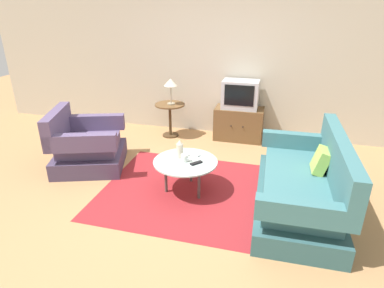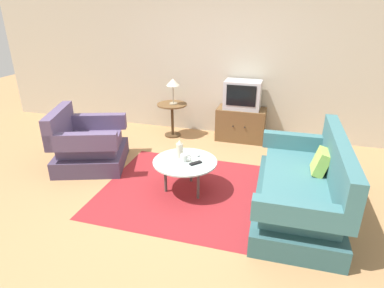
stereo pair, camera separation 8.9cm
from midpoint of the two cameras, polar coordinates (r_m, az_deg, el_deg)
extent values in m
plane|color=#AD7F51|center=(4.17, -1.33, -8.63)|extent=(16.00, 16.00, 0.00)
cube|color=#BCB29E|center=(5.87, 5.67, 14.77)|extent=(9.00, 0.12, 2.70)
cube|color=maroon|center=(4.23, -0.59, -8.12)|extent=(2.11, 1.94, 0.00)
cube|color=#4B3E5C|center=(5.04, -16.68, -2.21)|extent=(1.21, 1.22, 0.24)
cube|color=#5B4C70|center=(4.96, -16.95, -0.02)|extent=(0.99, 0.91, 0.18)
cube|color=#5B4C70|center=(4.97, -21.89, 3.16)|extent=(0.45, 0.95, 0.44)
cube|color=#5B4C70|center=(4.52, -18.39, 0.37)|extent=(0.94, 0.44, 0.24)
cube|color=#5B4C70|center=(5.26, -16.23, 3.82)|extent=(0.94, 0.44, 0.24)
cube|color=#325C60|center=(3.99, 18.30, -9.58)|extent=(0.93, 1.86, 0.24)
cube|color=#3D7075|center=(3.88, 18.68, -6.96)|extent=(0.78, 1.57, 0.18)
cube|color=#3D7075|center=(3.78, 24.99, -2.99)|extent=(0.18, 1.84, 0.50)
cube|color=#3D7075|center=(4.56, 18.59, 0.41)|extent=(0.89, 0.16, 0.21)
cube|color=#3D7075|center=(3.06, 19.77, -11.57)|extent=(0.89, 0.16, 0.21)
cube|color=#A3C651|center=(3.99, 22.35, -2.95)|extent=(0.20, 0.28, 0.30)
cylinder|color=#B2C6C1|center=(4.03, -0.62, -3.11)|extent=(0.80, 0.80, 0.02)
cylinder|color=#4C4742|center=(4.34, 0.43, -4.22)|extent=(0.04, 0.04, 0.40)
cylinder|color=#4C4742|center=(4.11, -4.08, -5.91)|extent=(0.04, 0.04, 0.40)
cylinder|color=#4C4742|center=(3.97, 1.74, -7.05)|extent=(0.04, 0.04, 0.40)
cylinder|color=brown|center=(5.77, -3.10, 6.97)|extent=(0.53, 0.53, 0.02)
cylinder|color=#47311C|center=(5.87, -3.04, 4.15)|extent=(0.05, 0.05, 0.58)
cylinder|color=#47311C|center=(5.96, -2.99, 1.64)|extent=(0.29, 0.29, 0.02)
cube|color=brown|center=(5.76, 9.02, 3.49)|extent=(0.83, 0.43, 0.57)
sphere|color=black|center=(5.55, 7.69, 3.11)|extent=(0.02, 0.02, 0.02)
sphere|color=black|center=(5.52, 9.74, 2.89)|extent=(0.02, 0.02, 0.02)
cube|color=#B7B7BC|center=(5.62, 9.38, 8.57)|extent=(0.61, 0.38, 0.48)
cube|color=black|center=(5.42, 9.12, 8.38)|extent=(0.49, 0.01, 0.34)
cylinder|color=#9E937A|center=(5.75, -2.85, 7.15)|extent=(0.14, 0.14, 0.02)
cylinder|color=#9E937A|center=(5.71, -2.89, 8.74)|extent=(0.02, 0.02, 0.31)
cone|color=beige|center=(5.66, -2.93, 10.85)|extent=(0.23, 0.23, 0.12)
cylinder|color=beige|center=(4.09, -1.58, -1.15)|extent=(0.09, 0.09, 0.18)
cone|color=beige|center=(4.04, -1.60, 0.37)|extent=(0.08, 0.08, 0.05)
cylinder|color=white|center=(4.00, -0.80, -2.46)|extent=(0.09, 0.09, 0.09)
torus|color=white|center=(3.99, 0.04, -2.57)|extent=(0.06, 0.01, 0.06)
cube|color=black|center=(3.95, 1.29, -3.38)|extent=(0.14, 0.15, 0.02)
cube|color=#B2B2B7|center=(4.19, 1.34, -1.78)|extent=(0.13, 0.13, 0.02)
camera|label=1|loc=(0.04, -89.39, 0.26)|focal=30.24mm
camera|label=2|loc=(0.04, 90.61, -0.26)|focal=30.24mm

